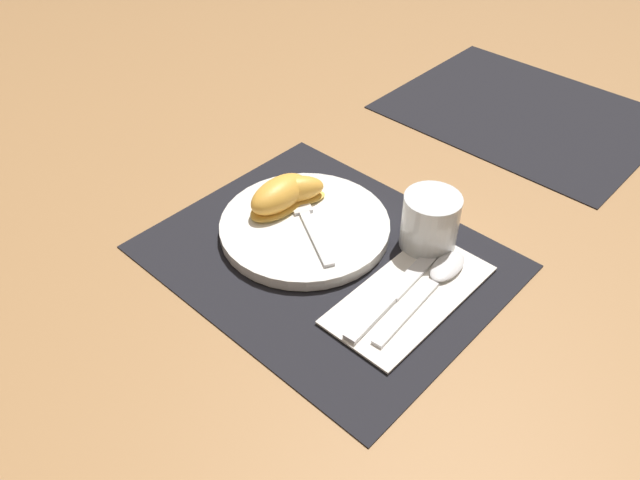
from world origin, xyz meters
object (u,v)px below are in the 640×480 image
object	(u,v)px
juice_glass	(430,224)
citrus_wedge_0	(292,191)
citrus_wedge_1	(279,196)
plate	(305,227)
knife	(398,290)
fork	(306,216)
spoon	(437,278)

from	to	relation	value
juice_glass	citrus_wedge_0	size ratio (longest dim) A/B	0.76
citrus_wedge_1	plate	bearing A→B (deg)	-1.68
plate	citrus_wedge_1	size ratio (longest dim) A/B	2.28
plate	citrus_wedge_0	bearing A→B (deg)	154.76
knife	fork	size ratio (longest dim) A/B	1.30
fork	citrus_wedge_1	world-z (taller)	citrus_wedge_1
fork	citrus_wedge_0	size ratio (longest dim) A/B	1.63
knife	spoon	distance (m)	0.05
plate	knife	size ratio (longest dim) A/B	1.08
spoon	citrus_wedge_1	world-z (taller)	citrus_wedge_1
plate	citrus_wedge_1	bearing A→B (deg)	178.32
plate	spoon	bearing A→B (deg)	11.97
citrus_wedge_0	fork	bearing A→B (deg)	-19.28
knife	citrus_wedge_1	distance (m)	0.22
plate	juice_glass	world-z (taller)	juice_glass
juice_glass	citrus_wedge_0	distance (m)	0.20
knife	spoon	world-z (taller)	spoon
plate	juice_glass	size ratio (longest dim) A/B	2.98
juice_glass	spoon	xyz separation A→B (m)	(0.05, -0.05, -0.03)
citrus_wedge_0	spoon	bearing A→B (deg)	4.44
knife	fork	bearing A→B (deg)	174.81
spoon	knife	bearing A→B (deg)	-116.54
plate	spoon	size ratio (longest dim) A/B	1.20
juice_glass	spoon	distance (m)	0.08
juice_glass	knife	xyz separation A→B (m)	(0.03, -0.10, -0.03)
plate	citrus_wedge_0	world-z (taller)	citrus_wedge_0
citrus_wedge_0	juice_glass	bearing A→B (deg)	20.73
juice_glass	knife	size ratio (longest dim) A/B	0.36
plate	citrus_wedge_0	distance (m)	0.06
knife	citrus_wedge_0	xyz separation A→B (m)	(-0.21, 0.03, 0.03)
plate	fork	distance (m)	0.01
plate	fork	xyz separation A→B (m)	(-0.01, 0.01, 0.01)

